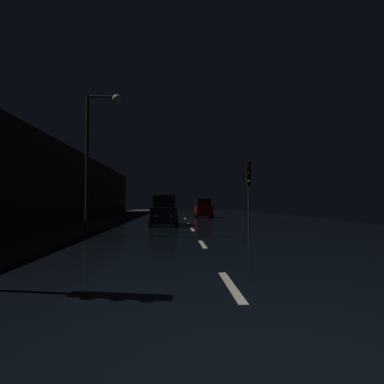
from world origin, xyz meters
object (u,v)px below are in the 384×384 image
object	(u,v)px
streetlamp_overhead	(97,141)
car_approaching_headlights	(164,212)
car_distant_taillights	(203,209)
traffic_light_far_right	(249,179)

from	to	relation	value
streetlamp_overhead	car_approaching_headlights	distance (m)	8.18
car_approaching_headlights	car_distant_taillights	distance (m)	12.20
traffic_light_far_right	car_distant_taillights	size ratio (longest dim) A/B	1.23
traffic_light_far_right	car_approaching_headlights	world-z (taller)	traffic_light_far_right
traffic_light_far_right	car_distant_taillights	bearing A→B (deg)	-158.32
streetlamp_overhead	car_distant_taillights	distance (m)	19.84
traffic_light_far_right	car_approaching_headlights	size ratio (longest dim) A/B	1.18
traffic_light_far_right	car_approaching_headlights	distance (m)	8.17
car_approaching_headlights	car_distant_taillights	size ratio (longest dim) A/B	1.04
streetlamp_overhead	car_approaching_headlights	world-z (taller)	streetlamp_overhead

